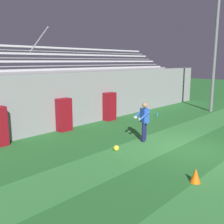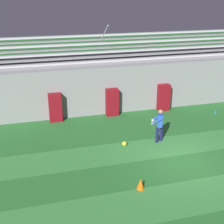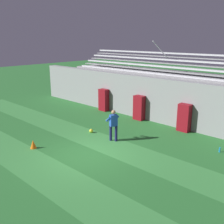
# 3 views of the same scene
# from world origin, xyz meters

# --- Properties ---
(ground_plane) EXTENTS (80.00, 80.00, 0.00)m
(ground_plane) POSITION_xyz_m (0.00, 0.00, 0.00)
(ground_plane) COLOR #286B2D
(turf_stripe_far) EXTENTS (28.00, 1.88, 0.01)m
(turf_stripe_far) POSITION_xyz_m (0.00, 1.53, 0.00)
(turf_stripe_far) COLOR #38843D
(turf_stripe_far) RESTS_ON ground
(back_wall) EXTENTS (24.00, 0.60, 2.80)m
(back_wall) POSITION_xyz_m (0.00, 6.50, 1.40)
(back_wall) COLOR gray
(back_wall) RESTS_ON ground
(padding_pillar_gate_left) EXTENTS (0.70, 0.44, 1.60)m
(padding_pillar_gate_left) POSITION_xyz_m (-1.61, 5.95, 0.80)
(padding_pillar_gate_left) COLOR maroon
(padding_pillar_gate_left) RESTS_ON ground
(padding_pillar_gate_right) EXTENTS (0.70, 0.44, 1.60)m
(padding_pillar_gate_right) POSITION_xyz_m (1.61, 5.95, 0.80)
(padding_pillar_gate_right) COLOR maroon
(padding_pillar_gate_right) RESTS_ON ground
(bleacher_stand) EXTENTS (18.00, 3.35, 5.03)m
(bleacher_stand) POSITION_xyz_m (-0.00, 8.49, 1.50)
(bleacher_stand) COLOR gray
(bleacher_stand) RESTS_ON ground
(floodlight_pole) EXTENTS (0.90, 0.36, 9.25)m
(floodlight_pole) POSITION_xyz_m (8.29, 2.76, 5.74)
(floodlight_pole) COLOR slate
(floodlight_pole) RESTS_ON ground
(goalkeeper) EXTENTS (0.69, 0.71, 1.67)m
(goalkeeper) POSITION_xyz_m (-0.33, 2.09, 0.95)
(goalkeeper) COLOR #19194C
(goalkeeper) RESTS_ON ground
(soccer_ball) EXTENTS (0.22, 0.22, 0.22)m
(soccer_ball) POSITION_xyz_m (-2.07, 2.10, 0.11)
(soccer_ball) COLOR yellow
(soccer_ball) RESTS_ON ground
(traffic_cone) EXTENTS (0.30, 0.30, 0.42)m
(traffic_cone) POSITION_xyz_m (-2.51, -1.30, 0.21)
(traffic_cone) COLOR orange
(traffic_cone) RESTS_ON ground
(water_bottle) EXTENTS (0.07, 0.07, 0.24)m
(water_bottle) POSITION_xyz_m (4.31, 4.46, 0.12)
(water_bottle) COLOR #1E8CD8
(water_bottle) RESTS_ON ground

